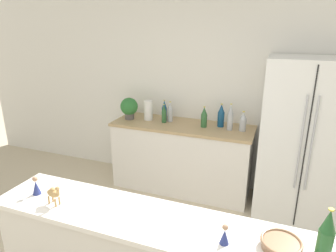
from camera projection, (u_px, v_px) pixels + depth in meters
wall_back at (227, 94)px, 3.85m from camera, size 8.00×0.06×2.55m
back_counter at (182, 157)px, 3.98m from camera, size 1.81×0.63×0.91m
refrigerator at (303, 141)px, 3.31m from camera, size 0.91×0.70×1.81m
potted_plant at (129, 107)px, 4.01m from camera, size 0.23×0.23×0.29m
paper_towel_roll at (148, 110)px, 4.00m from camera, size 0.12×0.12×0.26m
back_bottle_0 at (204, 117)px, 3.70m from camera, size 0.08×0.08×0.26m
back_bottle_1 at (243, 122)px, 3.57m from camera, size 0.08×0.08×0.24m
back_bottle_2 at (170, 112)px, 3.92m from camera, size 0.07×0.07×0.27m
back_bottle_3 at (230, 117)px, 3.59m from camera, size 0.07×0.07×0.33m
back_bottle_4 at (164, 114)px, 3.88m from camera, size 0.06×0.06×0.24m
back_bottle_5 at (221, 116)px, 3.71m from camera, size 0.08×0.08×0.29m
back_bottle_6 at (164, 111)px, 3.97m from camera, size 0.07×0.07×0.28m
wine_bottle at (325, 239)px, 1.43m from camera, size 0.07×0.07×0.33m
fruit_bowl at (281, 244)px, 1.58m from camera, size 0.22×0.22×0.05m
camel_figurine at (54, 193)px, 1.96m from camera, size 0.12×0.07×0.15m
wise_man_figurine_blue at (36, 186)px, 2.09m from camera, size 0.06×0.06×0.14m
wise_man_figurine_crimson at (225, 235)px, 1.61m from camera, size 0.05×0.05×0.12m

